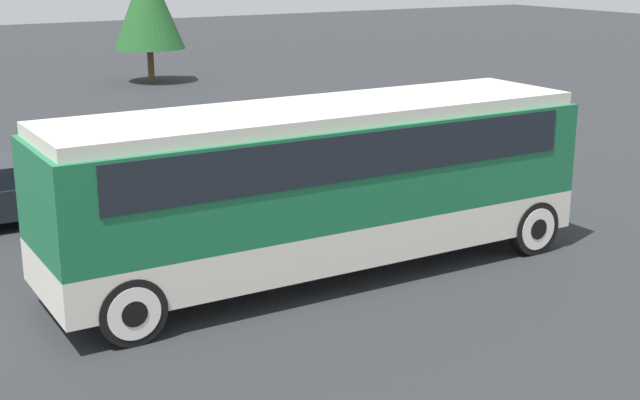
# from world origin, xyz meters

# --- Properties ---
(ground_plane) EXTENTS (120.00, 120.00, 0.00)m
(ground_plane) POSITION_xyz_m (0.00, 0.00, 0.00)
(ground_plane) COLOR #26282B
(tour_bus) EXTENTS (9.82, 2.59, 3.06)m
(tour_bus) POSITION_xyz_m (0.10, -0.00, 1.84)
(tour_bus) COLOR silver
(tour_bus) RESTS_ON ground_plane
(parked_car_near) EXTENTS (4.16, 1.88, 1.35)m
(parked_car_near) POSITION_xyz_m (4.77, 6.56, 0.68)
(parked_car_near) COLOR #7A6B5B
(parked_car_near) RESTS_ON ground_plane
(parked_car_mid) EXTENTS (4.29, 1.87, 1.37)m
(parked_car_mid) POSITION_xyz_m (-3.33, 6.09, 0.69)
(parked_car_mid) COLOR black
(parked_car_mid) RESTS_ON ground_plane
(tree_center) EXTENTS (3.08, 3.08, 5.30)m
(tree_center) POSITION_xyz_m (5.98, 24.55, 3.38)
(tree_center) COLOR brown
(tree_center) RESTS_ON ground_plane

